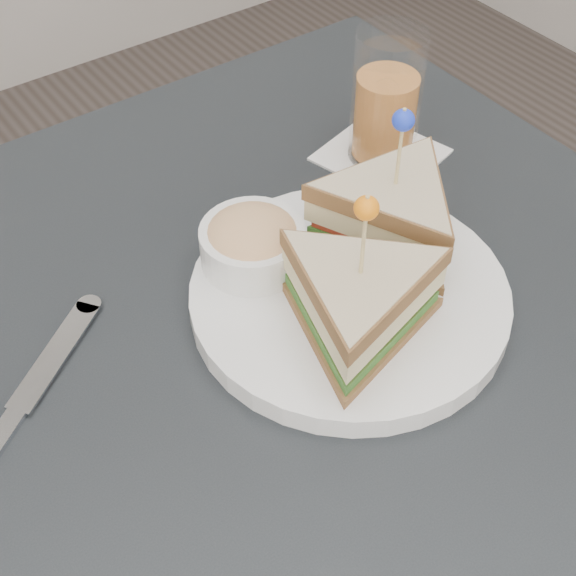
# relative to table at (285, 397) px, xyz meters

# --- Properties ---
(table) EXTENTS (0.80, 0.80, 0.75)m
(table) POSITION_rel_table_xyz_m (0.00, 0.00, 0.00)
(table) COLOR black
(table) RESTS_ON ground
(plate_meal) EXTENTS (0.34, 0.33, 0.16)m
(plate_meal) POSITION_rel_table_xyz_m (0.08, 0.00, 0.12)
(plate_meal) COLOR white
(plate_meal) RESTS_ON table
(cutlery_knife) EXTENTS (0.18, 0.14, 0.01)m
(cutlery_knife) POSITION_rel_table_xyz_m (-0.20, 0.07, 0.08)
(cutlery_knife) COLOR silver
(cutlery_knife) RESTS_ON table
(drink_set) EXTENTS (0.13, 0.13, 0.14)m
(drink_set) POSITION_rel_table_xyz_m (0.23, 0.15, 0.14)
(drink_set) COLOR white
(drink_set) RESTS_ON table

